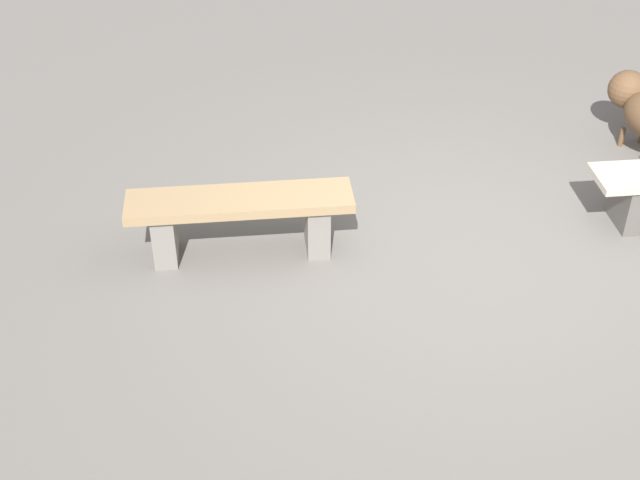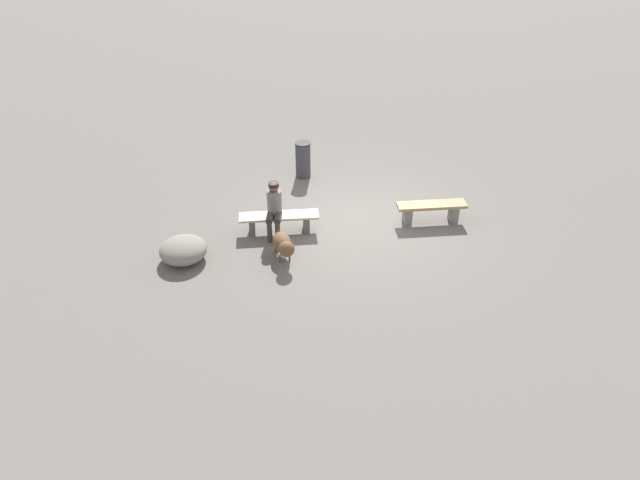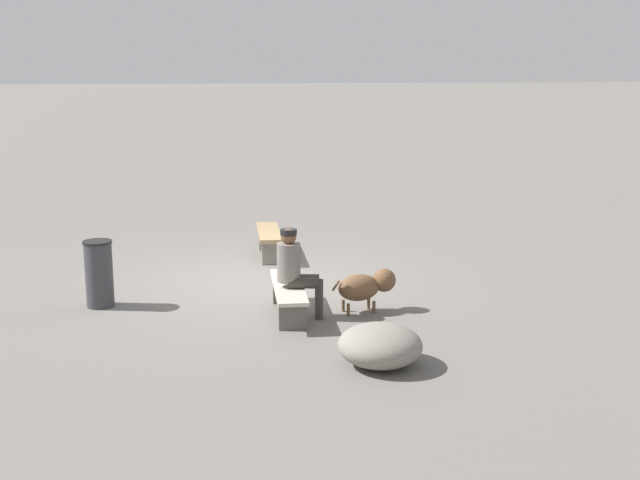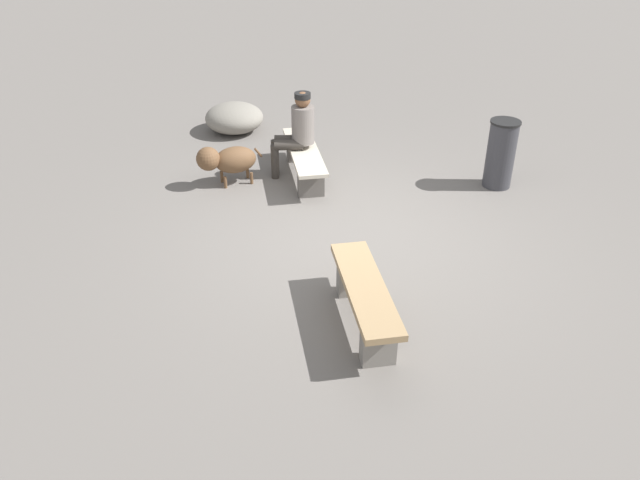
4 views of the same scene
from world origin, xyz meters
name	(u,v)px [view 4 (image 4 of 4)]	position (x,y,z in m)	size (l,w,h in m)	color
ground	(356,240)	(0.00, 0.00, -0.03)	(210.00, 210.00, 0.06)	slate
bench_left	(365,298)	(-1.63, 0.30, 0.32)	(1.57, 0.39, 0.47)	gray
bench_right	(304,158)	(1.81, 0.33, 0.30)	(1.75, 0.42, 0.43)	#605B56
seated_person	(297,129)	(1.91, 0.42, 0.70)	(0.38, 0.63, 1.23)	slate
dog	(227,160)	(1.78, 1.41, 0.37)	(0.48, 0.92, 0.59)	brown
trash_bin	(501,154)	(1.06, -2.27, 0.48)	(0.41, 0.41, 0.95)	#38383D
boulder	(234,118)	(3.83, 1.19, 0.24)	(0.97, 0.97, 0.48)	gray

